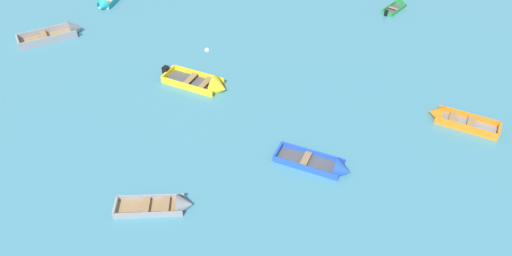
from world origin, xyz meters
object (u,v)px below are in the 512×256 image
rowboat_grey_outer_right (171,205)px  mooring_buoy_central (207,50)px  rowboat_yellow_near_left (207,85)px  rowboat_turquoise_midfield_left (107,3)px  rowboat_green_near_right (398,6)px  rowboat_orange_cluster_outer (450,118)px  rowboat_grey_cluster_inner (63,32)px  rowboat_blue_midfield_right (329,167)px

rowboat_grey_outer_right → mooring_buoy_central: rowboat_grey_outer_right is taller
rowboat_yellow_near_left → rowboat_turquoise_midfield_left: size_ratio=1.27×
rowboat_turquoise_midfield_left → rowboat_green_near_right: bearing=6.3°
rowboat_turquoise_midfield_left → rowboat_orange_cluster_outer: size_ratio=0.90×
rowboat_grey_outer_right → mooring_buoy_central: (-1.25, 14.29, -0.16)m
rowboat_turquoise_midfield_left → rowboat_grey_outer_right: bearing=-61.7°
rowboat_grey_cluster_inner → rowboat_turquoise_midfield_left: rowboat_grey_cluster_inner is taller
mooring_buoy_central → rowboat_grey_outer_right: bearing=-85.0°
rowboat_green_near_right → rowboat_grey_outer_right: (-12.85, -22.84, 0.02)m
rowboat_grey_cluster_inner → rowboat_yellow_near_left: bearing=-23.3°
rowboat_blue_midfield_right → rowboat_green_near_right: size_ratio=1.50×
rowboat_orange_cluster_outer → mooring_buoy_central: (-15.60, 5.90, -0.21)m
rowboat_grey_outer_right → rowboat_turquoise_midfield_left: bearing=118.3°
rowboat_orange_cluster_outer → mooring_buoy_central: size_ratio=11.66×
rowboat_turquoise_midfield_left → rowboat_blue_midfield_right: bearing=-42.3°
rowboat_blue_midfield_right → rowboat_turquoise_midfield_left: 24.78m
rowboat_turquoise_midfield_left → rowboat_orange_cluster_outer: (25.23, -11.82, 0.02)m
rowboat_grey_cluster_inner → rowboat_grey_outer_right: bearing=-50.7°
rowboat_green_near_right → rowboat_orange_cluster_outer: 14.52m
rowboat_blue_midfield_right → rowboat_turquoise_midfield_left: (-18.34, 16.67, 0.02)m
rowboat_yellow_near_left → mooring_buoy_central: 4.58m
rowboat_orange_cluster_outer → rowboat_grey_outer_right: (-14.35, -8.39, -0.05)m
rowboat_yellow_near_left → rowboat_turquoise_midfield_left: (-10.61, 10.39, -0.02)m
rowboat_green_near_right → rowboat_grey_cluster_inner: bearing=-162.6°
rowboat_grey_cluster_inner → rowboat_blue_midfield_right: size_ratio=1.08×
rowboat_yellow_near_left → rowboat_grey_outer_right: size_ratio=1.21×
rowboat_blue_midfield_right → rowboat_grey_outer_right: rowboat_blue_midfield_right is taller
rowboat_green_near_right → rowboat_orange_cluster_outer: bearing=-84.0°
rowboat_blue_midfield_right → rowboat_grey_outer_right: size_ratio=1.10×
rowboat_grey_cluster_inner → rowboat_grey_outer_right: (12.24, -14.97, -0.09)m
rowboat_blue_midfield_right → mooring_buoy_central: bearing=129.0°
rowboat_orange_cluster_outer → rowboat_green_near_right: bearing=96.0°
rowboat_yellow_near_left → rowboat_grey_outer_right: bearing=-88.4°
rowboat_yellow_near_left → rowboat_orange_cluster_outer: size_ratio=1.14×
rowboat_grey_cluster_inner → rowboat_green_near_right: 26.29m
rowboat_yellow_near_left → rowboat_grey_outer_right: 9.83m
rowboat_grey_outer_right → rowboat_yellow_near_left: bearing=91.6°
rowboat_grey_cluster_inner → rowboat_blue_midfield_right: (19.70, -11.42, -0.08)m
rowboat_orange_cluster_outer → mooring_buoy_central: bearing=159.3°
rowboat_turquoise_midfield_left → rowboat_green_near_right: size_ratio=1.31×
rowboat_blue_midfield_right → rowboat_green_near_right: 20.03m
rowboat_turquoise_midfield_left → rowboat_grey_outer_right: 22.96m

